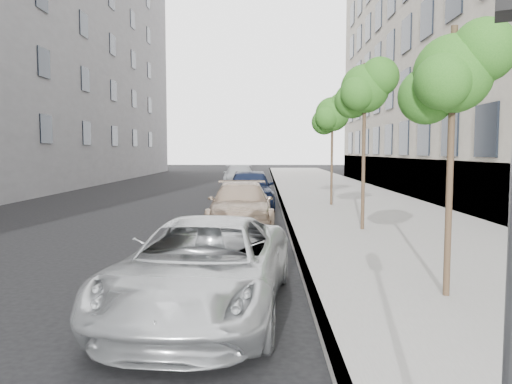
{
  "coord_description": "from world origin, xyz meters",
  "views": [
    {
      "loc": [
        0.4,
        -6.03,
        2.34
      ],
      "look_at": [
        0.24,
        4.24,
        1.5
      ],
      "focal_mm": 35.0,
      "sensor_mm": 36.0,
      "label": 1
    }
  ],
  "objects_px": {
    "tree_near": "(455,74)",
    "sedan_rear": "(239,176)",
    "suv": "(241,205)",
    "minivan": "(204,267)",
    "tree_mid": "(366,89)",
    "tree_far": "(333,114)",
    "sedan_black": "(249,184)",
    "sedan_blue": "(250,188)"
  },
  "relations": [
    {
      "from": "tree_mid",
      "to": "suv",
      "type": "bearing_deg",
      "value": 162.25
    },
    {
      "from": "minivan",
      "to": "sedan_rear",
      "type": "xyz_separation_m",
      "value": [
        -0.69,
        24.89,
        0.05
      ]
    },
    {
      "from": "tree_far",
      "to": "sedan_black",
      "type": "bearing_deg",
      "value": 126.03
    },
    {
      "from": "minivan",
      "to": "suv",
      "type": "bearing_deg",
      "value": 94.4
    },
    {
      "from": "tree_far",
      "to": "suv",
      "type": "distance_m",
      "value": 7.16
    },
    {
      "from": "tree_far",
      "to": "sedan_rear",
      "type": "xyz_separation_m",
      "value": [
        -4.38,
        11.44,
        -3.11
      ]
    },
    {
      "from": "minivan",
      "to": "sedan_black",
      "type": "xyz_separation_m",
      "value": [
        0.1,
        18.38,
        -0.03
      ]
    },
    {
      "from": "tree_far",
      "to": "tree_mid",
      "type": "bearing_deg",
      "value": -90.0
    },
    {
      "from": "tree_near",
      "to": "suv",
      "type": "relative_size",
      "value": 0.86
    },
    {
      "from": "sedan_blue",
      "to": "tree_mid",
      "type": "bearing_deg",
      "value": -64.59
    },
    {
      "from": "tree_near",
      "to": "suv",
      "type": "xyz_separation_m",
      "value": [
        -3.53,
        7.63,
        -2.79
      ]
    },
    {
      "from": "tree_far",
      "to": "minivan",
      "type": "xyz_separation_m",
      "value": [
        -3.69,
        -13.45,
        -3.17
      ]
    },
    {
      "from": "tree_mid",
      "to": "sedan_rear",
      "type": "bearing_deg",
      "value": 103.72
    },
    {
      "from": "minivan",
      "to": "sedan_black",
      "type": "bearing_deg",
      "value": 95.23
    },
    {
      "from": "tree_far",
      "to": "sedan_blue",
      "type": "distance_m",
      "value": 4.55
    },
    {
      "from": "tree_mid",
      "to": "tree_far",
      "type": "relative_size",
      "value": 1.04
    },
    {
      "from": "sedan_blue",
      "to": "sedan_black",
      "type": "height_order",
      "value": "sedan_blue"
    },
    {
      "from": "sedan_black",
      "to": "sedan_rear",
      "type": "relative_size",
      "value": 0.78
    },
    {
      "from": "tree_near",
      "to": "tree_mid",
      "type": "xyz_separation_m",
      "value": [
        0.0,
        6.5,
        0.58
      ]
    },
    {
      "from": "suv",
      "to": "tree_far",
      "type": "bearing_deg",
      "value": 55.26
    },
    {
      "from": "sedan_rear",
      "to": "tree_near",
      "type": "bearing_deg",
      "value": -83.56
    },
    {
      "from": "tree_mid",
      "to": "tree_far",
      "type": "distance_m",
      "value": 6.5
    },
    {
      "from": "tree_mid",
      "to": "tree_near",
      "type": "bearing_deg",
      "value": -90.0
    },
    {
      "from": "tree_near",
      "to": "sedan_blue",
      "type": "height_order",
      "value": "tree_near"
    },
    {
      "from": "tree_mid",
      "to": "sedan_blue",
      "type": "xyz_separation_m",
      "value": [
        -3.39,
        6.49,
        -3.25
      ]
    },
    {
      "from": "tree_near",
      "to": "minivan",
      "type": "bearing_deg",
      "value": -173.07
    },
    {
      "from": "tree_near",
      "to": "minivan",
      "type": "xyz_separation_m",
      "value": [
        -3.69,
        -0.45,
        -2.8
      ]
    },
    {
      "from": "sedan_black",
      "to": "sedan_blue",
      "type": "bearing_deg",
      "value": -81.74
    },
    {
      "from": "tree_near",
      "to": "sedan_rear",
      "type": "xyz_separation_m",
      "value": [
        -4.38,
        24.44,
        -2.75
      ]
    },
    {
      "from": "tree_far",
      "to": "suv",
      "type": "xyz_separation_m",
      "value": [
        -3.53,
        -5.37,
        -3.15
      ]
    },
    {
      "from": "tree_far",
      "to": "minivan",
      "type": "distance_m",
      "value": 14.3
    },
    {
      "from": "tree_mid",
      "to": "sedan_rear",
      "type": "xyz_separation_m",
      "value": [
        -4.38,
        17.94,
        -3.33
      ]
    },
    {
      "from": "tree_near",
      "to": "tree_mid",
      "type": "relative_size",
      "value": 0.86
    },
    {
      "from": "tree_mid",
      "to": "suv",
      "type": "relative_size",
      "value": 1.0
    },
    {
      "from": "tree_mid",
      "to": "minivan",
      "type": "relative_size",
      "value": 0.98
    },
    {
      "from": "suv",
      "to": "tree_near",
      "type": "bearing_deg",
      "value": -66.6
    },
    {
      "from": "sedan_blue",
      "to": "tree_near",
      "type": "bearing_deg",
      "value": -77.57
    },
    {
      "from": "minivan",
      "to": "tree_far",
      "type": "bearing_deg",
      "value": 80.2
    },
    {
      "from": "tree_far",
      "to": "sedan_blue",
      "type": "xyz_separation_m",
      "value": [
        -3.39,
        -0.01,
        -3.03
      ]
    },
    {
      "from": "tree_near",
      "to": "sedan_black",
      "type": "xyz_separation_m",
      "value": [
        -3.59,
        17.94,
        -2.83
      ]
    },
    {
      "from": "tree_far",
      "to": "sedan_rear",
      "type": "height_order",
      "value": "tree_far"
    },
    {
      "from": "tree_mid",
      "to": "sedan_blue",
      "type": "bearing_deg",
      "value": 117.62
    }
  ]
}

